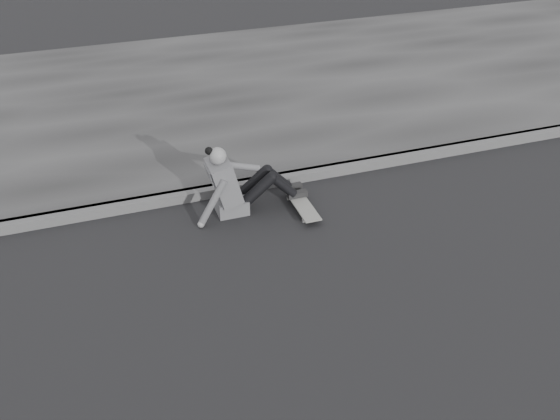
# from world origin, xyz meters

# --- Properties ---
(ground) EXTENTS (80.00, 80.00, 0.00)m
(ground) POSITION_xyz_m (0.00, 0.00, 0.00)
(ground) COLOR black
(ground) RESTS_ON ground
(curb) EXTENTS (24.00, 0.16, 0.12)m
(curb) POSITION_xyz_m (0.00, 2.58, 0.06)
(curb) COLOR #535353
(curb) RESTS_ON ground
(sidewalk) EXTENTS (24.00, 6.00, 0.12)m
(sidewalk) POSITION_xyz_m (0.00, 5.60, 0.06)
(sidewalk) COLOR #343434
(sidewalk) RESTS_ON ground
(skateboard) EXTENTS (0.20, 0.78, 0.09)m
(skateboard) POSITION_xyz_m (-1.97, 1.91, 0.07)
(skateboard) COLOR gray
(skateboard) RESTS_ON ground
(seated_woman) EXTENTS (1.38, 0.46, 0.88)m
(seated_woman) POSITION_xyz_m (-2.70, 2.16, 0.36)
(seated_woman) COLOR #5A5A5C
(seated_woman) RESTS_ON ground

